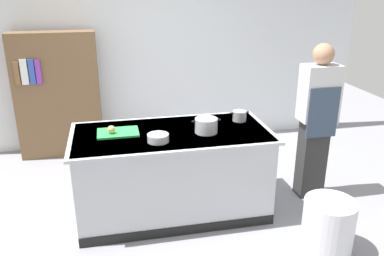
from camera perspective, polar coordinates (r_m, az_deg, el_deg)
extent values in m
plane|color=gray|center=(4.34, -2.73, -11.74)|extent=(10.00, 10.00, 0.00)
cube|color=silver|center=(5.81, -6.49, 12.31)|extent=(6.40, 0.12, 3.00)
cube|color=#B7BABF|center=(4.12, -2.84, -6.44)|extent=(1.90, 0.90, 0.90)
cube|color=#B7BABF|center=(3.94, -2.95, -0.78)|extent=(1.98, 0.98, 0.03)
cube|color=black|center=(3.94, -1.62, -14.59)|extent=(1.90, 0.01, 0.10)
cube|color=green|center=(3.95, -10.60, -0.65)|extent=(0.40, 0.28, 0.02)
sphere|color=tan|center=(3.90, -11.53, -0.22)|extent=(0.08, 0.08, 0.08)
cylinder|color=#B7BABF|center=(3.90, 2.06, 0.37)|extent=(0.22, 0.22, 0.15)
cube|color=black|center=(3.85, 0.24, 0.95)|extent=(0.04, 0.02, 0.01)
cube|color=black|center=(3.91, 3.86, 1.20)|extent=(0.04, 0.02, 0.01)
cylinder|color=#99999E|center=(4.26, 6.84, 1.74)|extent=(0.15, 0.15, 0.11)
cube|color=black|center=(4.22, 5.73, 2.16)|extent=(0.04, 0.02, 0.01)
cube|color=black|center=(4.28, 7.97, 2.30)|extent=(0.04, 0.02, 0.01)
cylinder|color=#B7BABF|center=(3.70, -4.90, -1.43)|extent=(0.20, 0.20, 0.07)
cylinder|color=silver|center=(3.84, 18.97, -13.22)|extent=(0.46, 0.46, 0.50)
cube|color=#2D2D2D|center=(4.63, 16.82, -4.15)|extent=(0.28, 0.20, 0.90)
cube|color=silver|center=(4.39, 17.81, 4.80)|extent=(0.38, 0.24, 0.60)
sphere|color=#A87A5B|center=(4.30, 18.41, 10.06)|extent=(0.22, 0.22, 0.22)
cube|color=#38475B|center=(4.33, 18.35, 2.06)|extent=(0.34, 0.02, 0.54)
cube|color=brown|center=(5.66, -18.72, 4.42)|extent=(1.10, 0.28, 1.70)
cube|color=brown|center=(5.50, -23.89, 7.21)|extent=(0.06, 0.03, 0.30)
cube|color=white|center=(5.48, -23.00, 7.43)|extent=(0.08, 0.03, 0.33)
cube|color=#3351B7|center=(5.46, -22.04, 7.49)|extent=(0.07, 0.03, 0.32)
cube|color=purple|center=(5.45, -21.24, 7.52)|extent=(0.06, 0.03, 0.31)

